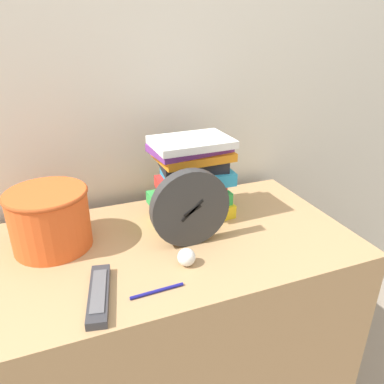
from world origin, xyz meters
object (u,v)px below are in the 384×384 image
desk_clock (190,208)px  pen (157,291)px  tv_remote (99,294)px  crumpled_paper_ball (186,257)px  book_stack (192,178)px  basket (49,218)px

desk_clock → pen: (-0.15, -0.17, -0.11)m
tv_remote → pen: (0.13, -0.03, -0.01)m
crumpled_paper_ball → pen: bearing=-143.0°
desk_clock → crumpled_paper_ball: 0.13m
desk_clock → book_stack: bearing=66.8°
tv_remote → crumpled_paper_ball: size_ratio=4.40×
tv_remote → crumpled_paper_ball: crumpled_paper_ball is taller
crumpled_paper_ball → pen: size_ratio=0.36×
book_stack → basket: book_stack is taller
desk_clock → basket: bearing=160.4°
desk_clock → crumpled_paper_ball: (-0.05, -0.09, -0.09)m
crumpled_paper_ball → tv_remote: bearing=-168.4°
crumpled_paper_ball → basket: bearing=144.9°
tv_remote → pen: size_ratio=1.59×
book_stack → tv_remote: (-0.34, -0.29, -0.12)m
tv_remote → pen: tv_remote is taller
basket → tv_remote: (0.08, -0.27, -0.08)m
book_stack → crumpled_paper_ball: (-0.11, -0.24, -0.11)m
desk_clock → basket: 0.38m
book_stack → desk_clock: bearing=-113.2°
book_stack → pen: 0.41m
tv_remote → basket: bearing=107.4°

